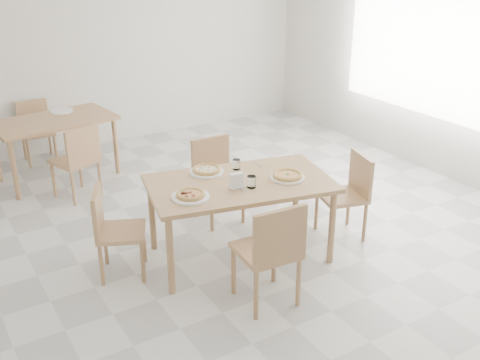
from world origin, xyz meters
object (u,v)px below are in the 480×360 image
main_table (240,189)px  chair_west (112,226)px  tumbler_a (251,182)px  plate_empty (61,111)px  tumbler_b (236,164)px  napkin_holder (236,181)px  chair_north (216,173)px  pizza_margherita (288,175)px  plate_margherita (288,177)px  pizza_mushroom (207,170)px  pizza_pepperoni (190,194)px  plate_pepperoni (191,197)px  plate_mushroom (207,172)px  second_table (54,126)px  chair_back_n (36,127)px  chair_back_s (78,157)px  chair_east (350,190)px  chair_south (272,248)px

main_table → chair_west: (-1.10, 0.30, -0.20)m
tumbler_a → plate_empty: bearing=103.6°
tumbler_b → napkin_holder: size_ratio=0.68×
chair_north → pizza_margherita: 1.03m
plate_margherita → plate_empty: (-1.15, 3.17, 0.00)m
pizza_mushroom → chair_north: bearing=53.1°
chair_north → plate_empty: (-0.95, 2.20, 0.26)m
main_table → pizza_margherita: bearing=-9.7°
pizza_mushroom → pizza_pepperoni: (-0.37, -0.40, 0.00)m
chair_west → plate_pepperoni: chair_west is taller
napkin_holder → plate_mushroom: bearing=99.5°
main_table → plate_pepperoni: 0.54m
napkin_holder → second_table: size_ratio=0.10×
pizza_pepperoni → plate_empty: (-0.22, 3.08, -0.02)m
chair_back_n → plate_empty: size_ratio=2.83×
chair_back_s → plate_empty: (0.12, 0.99, 0.26)m
plate_margherita → pizza_margherita: 0.02m
plate_mushroom → tumbler_b: 0.29m
main_table → chair_east: chair_east is taller
pizza_mushroom → tumbler_b: tumbler_b is taller
chair_north → chair_east: 1.37m
pizza_pepperoni → chair_back_n: 3.62m
tumbler_a → second_table: (-0.94, 2.91, -0.14)m
napkin_holder → plate_empty: (-0.64, 3.12, -0.06)m
chair_west → tumbler_a: size_ratio=7.71×
plate_empty → chair_back_s: bearing=-96.8°
second_table → plate_pepperoni: bearing=-88.9°
pizza_mushroom → tumbler_a: bearing=-70.8°
plate_mushroom → pizza_pepperoni: 0.55m
chair_west → plate_mushroom: (0.94, 0.03, 0.29)m
chair_east → plate_margherita: size_ratio=2.66×
chair_west → pizza_pepperoni: 0.75m
plate_pepperoni → pizza_mushroom: size_ratio=1.09×
chair_east → chair_back_s: 2.98m
chair_west → plate_mushroom: bearing=-63.7°
chair_south → second_table: chair_south is taller
napkin_holder → chair_back_n: napkin_holder is taller
chair_south → pizza_pepperoni: 0.83m
plate_empty → chair_north: bearing=-66.7°
chair_south → tumbler_b: bearing=-102.6°
tumbler_a → chair_back_s: bearing=112.2°
napkin_holder → plate_pepperoni: bearing=177.4°
chair_north → chair_back_n: 2.95m
chair_north → tumbler_a: (-0.18, -0.96, 0.31)m
second_table → plate_empty: size_ratio=5.27×
chair_back_n → pizza_margherita: bearing=-66.8°
plate_pepperoni → chair_back_s: size_ratio=0.37×
plate_mushroom → napkin_holder: bearing=-83.7°
pizza_pepperoni → tumbler_a: bearing=-9.3°
napkin_holder → second_table: (-0.82, 2.86, -0.16)m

